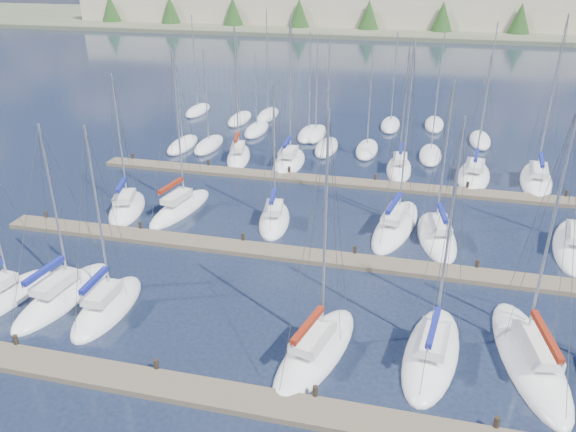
% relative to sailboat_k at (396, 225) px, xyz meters
% --- Properties ---
extents(ground, '(400.00, 400.00, 0.00)m').
position_rel_sailboat_k_xyz_m(ground, '(-6.42, 37.84, -0.19)').
color(ground, '#1F283E').
rests_on(ground, ground).
extents(dock_near, '(44.00, 1.93, 1.10)m').
position_rel_sailboat_k_xyz_m(dock_near, '(-6.42, -20.14, -0.03)').
color(dock_near, '#6B5E4C').
rests_on(dock_near, ground).
extents(dock_mid, '(44.00, 1.93, 1.10)m').
position_rel_sailboat_k_xyz_m(dock_mid, '(-6.42, -6.14, -0.03)').
color(dock_mid, '#6B5E4C').
rests_on(dock_mid, ground).
extents(dock_far, '(44.00, 1.93, 1.10)m').
position_rel_sailboat_k_xyz_m(dock_far, '(-6.42, 7.86, -0.03)').
color(dock_far, '#6B5E4C').
rests_on(dock_far, ground).
extents(sailboat_k, '(4.29, 9.95, 14.46)m').
position_rel_sailboat_k_xyz_m(sailboat_k, '(0.00, 0.00, 0.00)').
color(sailboat_k, white).
rests_on(sailboat_k, ground).
extents(sailboat_q, '(3.82, 8.51, 11.97)m').
position_rel_sailboat_k_xyz_m(sailboat_q, '(6.32, 12.25, -0.01)').
color(sailboat_q, white).
rests_on(sailboat_q, ground).
extents(sailboat_m, '(4.41, 9.41, 12.54)m').
position_rel_sailboat_k_xyz_m(sailboat_m, '(12.50, -0.21, -0.01)').
color(sailboat_m, white).
rests_on(sailboat_m, ground).
extents(sailboat_l, '(3.75, 8.26, 12.17)m').
position_rel_sailboat_k_xyz_m(sailboat_l, '(3.03, -1.09, -0.01)').
color(sailboat_l, white).
rests_on(sailboat_l, ground).
extents(sailboat_b, '(3.39, 8.40, 11.41)m').
position_rel_sailboat_k_xyz_m(sailboat_b, '(-18.87, -14.47, -0.01)').
color(sailboat_b, white).
rests_on(sailboat_b, ground).
extents(sailboat_i, '(3.54, 8.37, 13.34)m').
position_rel_sailboat_k_xyz_m(sailboat_i, '(-17.15, -0.92, 0.01)').
color(sailboat_i, white).
rests_on(sailboat_i, ground).
extents(sailboat_o, '(3.19, 7.98, 14.70)m').
position_rel_sailboat_k_xyz_m(sailboat_o, '(-11.19, 11.88, 0.00)').
color(sailboat_o, white).
rests_on(sailboat_o, ground).
extents(sailboat_a, '(3.33, 7.67, 10.89)m').
position_rel_sailboat_k_xyz_m(sailboat_a, '(-22.16, -15.61, -0.00)').
color(sailboat_a, white).
rests_on(sailboat_a, ground).
extents(sailboat_j, '(3.34, 6.88, 11.43)m').
position_rel_sailboat_k_xyz_m(sailboat_j, '(-9.20, -1.22, 0.00)').
color(sailboat_j, white).
rests_on(sailboat_j, ground).
extents(sailboat_d, '(4.53, 8.68, 13.59)m').
position_rel_sailboat_k_xyz_m(sailboat_d, '(-3.03, -15.94, -0.00)').
color(sailboat_d, white).
rests_on(sailboat_d, ground).
extents(sailboat_f, '(4.32, 10.22, 13.96)m').
position_rel_sailboat_k_xyz_m(sailboat_f, '(7.70, -13.85, -0.01)').
color(sailboat_f, white).
rests_on(sailboat_f, ground).
extents(sailboat_h, '(4.33, 7.17, 11.59)m').
position_rel_sailboat_k_xyz_m(sailboat_h, '(-21.34, -1.96, -0.01)').
color(sailboat_h, white).
rests_on(sailboat_h, ground).
extents(sailboat_n, '(3.77, 7.68, 13.45)m').
position_rel_sailboat_k_xyz_m(sailboat_n, '(-16.51, 12.13, 0.01)').
color(sailboat_n, white).
rests_on(sailboat_n, ground).
extents(sailboat_r, '(3.73, 9.63, 15.15)m').
position_rel_sailboat_k_xyz_m(sailboat_r, '(11.78, 12.42, 0.00)').
color(sailboat_r, white).
rests_on(sailboat_r, ground).
extents(sailboat_e, '(3.81, 8.62, 13.26)m').
position_rel_sailboat_k_xyz_m(sailboat_e, '(2.82, -14.64, -0.00)').
color(sailboat_e, white).
rests_on(sailboat_e, ground).
extents(sailboat_c, '(2.69, 6.88, 11.69)m').
position_rel_sailboat_k_xyz_m(sailboat_c, '(-15.66, -14.89, -0.01)').
color(sailboat_c, white).
rests_on(sailboat_c, ground).
extents(sailboat_p, '(2.62, 7.11, 12.16)m').
position_rel_sailboat_k_xyz_m(sailboat_p, '(-0.52, 12.50, 0.00)').
color(sailboat_p, white).
rests_on(sailboat_p, ground).
extents(distant_boats, '(36.93, 20.75, 13.30)m').
position_rel_sailboat_k_xyz_m(distant_boats, '(-10.76, 21.61, 0.11)').
color(distant_boats, '#9EA0A5').
rests_on(distant_boats, ground).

